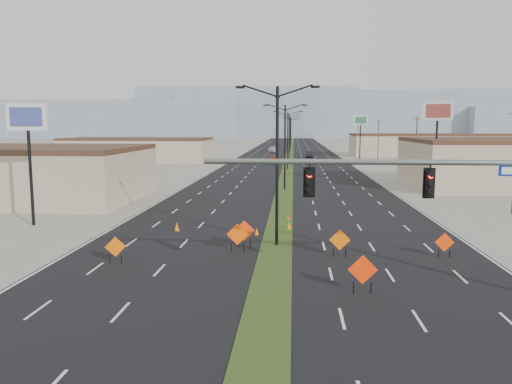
# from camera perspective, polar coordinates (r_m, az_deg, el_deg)

# --- Properties ---
(ground) EXTENTS (600.00, 600.00, 0.00)m
(ground) POSITION_cam_1_polar(r_m,az_deg,el_deg) (20.63, 1.20, -14.07)
(ground) COLOR gray
(ground) RESTS_ON ground
(road_surface) EXTENTS (25.00, 400.00, 0.02)m
(road_surface) POSITION_cam_1_polar(r_m,az_deg,el_deg) (119.39, 3.81, 3.96)
(road_surface) COLOR black
(road_surface) RESTS_ON ground
(median_strip) EXTENTS (2.00, 400.00, 0.04)m
(median_strip) POSITION_cam_1_polar(r_m,az_deg,el_deg) (119.39, 3.81, 3.96)
(median_strip) COLOR #304217
(median_strip) RESTS_ON ground
(building_sw_far) EXTENTS (30.00, 14.00, 4.50)m
(building_sw_far) POSITION_cam_1_polar(r_m,az_deg,el_deg) (109.38, -13.33, 4.62)
(building_sw_far) COLOR tan
(building_sw_far) RESTS_ON ground
(building_se_far) EXTENTS (44.00, 16.00, 5.00)m
(building_se_far) POSITION_cam_1_polar(r_m,az_deg,el_deg) (134.43, 20.34, 4.98)
(building_se_far) COLOR tan
(building_se_far) RESTS_ON ground
(mesa_west) EXTENTS (180.00, 50.00, 22.00)m
(mesa_west) POSITION_cam_1_polar(r_m,az_deg,el_deg) (322.71, -17.91, 7.88)
(mesa_west) COLOR #8491A4
(mesa_west) RESTS_ON ground
(mesa_center) EXTENTS (220.00, 50.00, 28.00)m
(mesa_center) POSITION_cam_1_polar(r_m,az_deg,el_deg) (321.57, 11.39, 8.63)
(mesa_center) COLOR #8491A4
(mesa_center) RESTS_ON ground
(mesa_backdrop) EXTENTS (140.00, 50.00, 32.00)m
(mesa_backdrop) POSITION_cam_1_polar(r_m,az_deg,el_deg) (340.66, -0.94, 9.05)
(mesa_backdrop) COLOR #8491A4
(mesa_backdrop) RESTS_ON ground
(signal_mast) EXTENTS (16.30, 0.60, 8.00)m
(signal_mast) POSITION_cam_1_polar(r_m,az_deg,el_deg) (22.62, 23.73, -0.22)
(signal_mast) COLOR slate
(signal_mast) RESTS_ON ground
(streetlight_0) EXTENTS (5.15, 0.24, 10.02)m
(streetlight_0) POSITION_cam_1_polar(r_m,az_deg,el_deg) (31.23, 2.42, 3.58)
(streetlight_0) COLOR black
(streetlight_0) RESTS_ON ground
(streetlight_1) EXTENTS (5.15, 0.24, 10.02)m
(streetlight_1) POSITION_cam_1_polar(r_m,az_deg,el_deg) (59.19, 3.32, 5.49)
(streetlight_1) COLOR black
(streetlight_1) RESTS_ON ground
(streetlight_2) EXTENTS (5.15, 0.24, 10.02)m
(streetlight_2) POSITION_cam_1_polar(r_m,az_deg,el_deg) (87.17, 3.64, 6.18)
(streetlight_2) COLOR black
(streetlight_2) RESTS_ON ground
(streetlight_3) EXTENTS (5.15, 0.24, 10.02)m
(streetlight_3) POSITION_cam_1_polar(r_m,az_deg,el_deg) (115.16, 3.81, 6.53)
(streetlight_3) COLOR black
(streetlight_3) RESTS_ON ground
(streetlight_4) EXTENTS (5.15, 0.24, 10.02)m
(streetlight_4) POSITION_cam_1_polar(r_m,az_deg,el_deg) (143.16, 3.91, 6.74)
(streetlight_4) COLOR black
(streetlight_4) RESTS_ON ground
(streetlight_5) EXTENTS (5.15, 0.24, 10.02)m
(streetlight_5) POSITION_cam_1_polar(r_m,az_deg,el_deg) (171.15, 3.98, 6.89)
(streetlight_5) COLOR black
(streetlight_5) RESTS_ON ground
(streetlight_6) EXTENTS (5.15, 0.24, 10.02)m
(streetlight_6) POSITION_cam_1_polar(r_m,az_deg,el_deg) (199.15, 4.03, 6.99)
(streetlight_6) COLOR black
(streetlight_6) RESTS_ON ground
(utility_pole_1) EXTENTS (1.60, 0.20, 9.00)m
(utility_pole_1) POSITION_cam_1_polar(r_m,az_deg,el_deg) (81.44, 17.85, 5.20)
(utility_pole_1) COLOR #4C3823
(utility_pole_1) RESTS_ON ground
(utility_pole_2) EXTENTS (1.60, 0.20, 9.00)m
(utility_pole_2) POSITION_cam_1_polar(r_m,az_deg,el_deg) (115.74, 13.81, 5.96)
(utility_pole_2) COLOR #4C3823
(utility_pole_2) RESTS_ON ground
(utility_pole_3) EXTENTS (1.60, 0.20, 9.00)m
(utility_pole_3) POSITION_cam_1_polar(r_m,az_deg,el_deg) (150.37, 11.62, 6.36)
(utility_pole_3) COLOR #4C3823
(utility_pole_3) RESTS_ON ground
(car_left) EXTENTS (2.20, 4.81, 1.60)m
(car_left) POSITION_cam_1_polar(r_m,az_deg,el_deg) (99.16, 1.92, 3.69)
(car_left) COLOR maroon
(car_left) RESTS_ON ground
(car_mid) EXTENTS (2.11, 4.55, 1.44)m
(car_mid) POSITION_cam_1_polar(r_m,az_deg,el_deg) (118.91, 6.19, 4.27)
(car_mid) COLOR black
(car_mid) RESTS_ON ground
(car_far) EXTENTS (2.55, 5.45, 1.54)m
(car_far) POSITION_cam_1_polar(r_m,az_deg,el_deg) (143.52, 1.92, 4.90)
(car_far) COLOR #B1B5BB
(car_far) RESTS_ON ground
(construction_sign_0) EXTENTS (1.09, 0.38, 1.50)m
(construction_sign_0) POSITION_cam_1_polar(r_m,az_deg,el_deg) (28.91, -15.78, -6.15)
(construction_sign_0) COLOR #E55B04
(construction_sign_0) RESTS_ON ground
(construction_sign_1) EXTENTS (1.32, 0.11, 1.75)m
(construction_sign_1) POSITION_cam_1_polar(r_m,az_deg,el_deg) (30.23, -2.13, -4.96)
(construction_sign_1) COLOR #FF5505
(construction_sign_1) RESTS_ON ground
(construction_sign_2) EXTENTS (1.27, 0.37, 1.74)m
(construction_sign_2) POSITION_cam_1_polar(r_m,az_deg,el_deg) (31.25, -1.35, -4.56)
(construction_sign_2) COLOR #F53905
(construction_sign_2) RESTS_ON ground
(construction_sign_3) EXTENTS (1.35, 0.06, 1.80)m
(construction_sign_3) POSITION_cam_1_polar(r_m,az_deg,el_deg) (23.40, 12.10, -8.82)
(construction_sign_3) COLOR #FF3205
(construction_sign_3) RESTS_ON ground
(construction_sign_4) EXTENTS (1.23, 0.08, 1.64)m
(construction_sign_4) POSITION_cam_1_polar(r_m,az_deg,el_deg) (29.48, 9.56, -5.54)
(construction_sign_4) COLOR #F16105
(construction_sign_4) RESTS_ON ground
(construction_sign_5) EXTENTS (1.11, 0.08, 1.47)m
(construction_sign_5) POSITION_cam_1_polar(r_m,az_deg,el_deg) (30.93, 20.75, -5.51)
(construction_sign_5) COLOR #FF3A05
(construction_sign_5) RESTS_ON ground
(cone_0) EXTENTS (0.37, 0.37, 0.53)m
(cone_0) POSITION_cam_1_polar(r_m,az_deg,el_deg) (34.94, 0.08, -4.53)
(cone_0) COLOR orange
(cone_0) RESTS_ON ground
(cone_1) EXTENTS (0.38, 0.38, 0.53)m
(cone_1) POSITION_cam_1_polar(r_m,az_deg,el_deg) (36.97, 3.81, -3.86)
(cone_1) COLOR orange
(cone_1) RESTS_ON ground
(cone_2) EXTENTS (0.39, 0.39, 0.53)m
(cone_2) POSITION_cam_1_polar(r_m,az_deg,el_deg) (40.53, 3.68, -2.84)
(cone_2) COLOR #EB3A04
(cone_2) RESTS_ON ground
(cone_3) EXTENTS (0.42, 0.42, 0.64)m
(cone_3) POSITION_cam_1_polar(r_m,az_deg,el_deg) (36.72, -9.04, -3.94)
(cone_3) COLOR #DC6704
(cone_3) RESTS_ON ground
(pole_sign_west) EXTENTS (3.04, 0.58, 9.26)m
(pole_sign_west) POSITION_cam_1_polar(r_m,az_deg,el_deg) (41.41, -24.63, 6.83)
(pole_sign_west) COLOR black
(pole_sign_west) RESTS_ON ground
(pole_sign_east_near) EXTENTS (3.38, 1.20, 10.44)m
(pole_sign_east_near) POSITION_cam_1_polar(r_m,az_deg,el_deg) (63.14, 20.04, 8.05)
(pole_sign_east_near) COLOR black
(pole_sign_east_near) RESTS_ON ground
(pole_sign_east_far) EXTENTS (3.23, 0.62, 9.85)m
(pole_sign_east_far) POSITION_cam_1_polar(r_m,az_deg,el_deg) (116.32, 11.87, 7.70)
(pole_sign_east_far) COLOR black
(pole_sign_east_far) RESTS_ON ground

